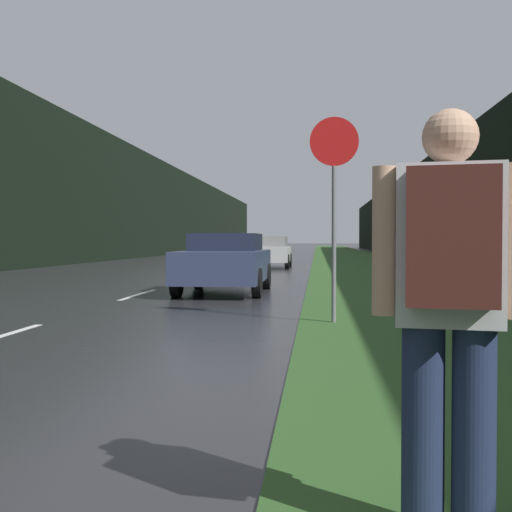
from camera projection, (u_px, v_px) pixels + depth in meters
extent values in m
cube|color=#2D5123|center=(361.00, 261.00, 39.61)|extent=(6.00, 240.00, 0.02)
cube|color=silver|center=(139.00, 294.00, 15.29)|extent=(0.12, 3.00, 0.01)
cube|color=silver|center=(195.00, 278.00, 22.25)|extent=(0.12, 3.00, 0.01)
cube|color=black|center=(139.00, 206.00, 51.08)|extent=(2.00, 140.00, 8.15)
cube|color=black|center=(432.00, 210.00, 48.91)|extent=(2.00, 140.00, 7.22)
cylinder|color=slate|center=(334.00, 245.00, 9.94)|extent=(0.07, 0.07, 2.45)
cylinder|color=#B71414|center=(334.00, 141.00, 9.90)|extent=(0.76, 0.02, 0.76)
cylinder|color=#1E2847|center=(423.00, 435.00, 2.72)|extent=(0.18, 0.18, 0.93)
cylinder|color=#1E2847|center=(474.00, 438.00, 2.67)|extent=(0.18, 0.18, 0.93)
cube|color=silver|center=(449.00, 245.00, 2.67)|extent=(0.46, 0.31, 0.67)
sphere|color=tan|center=(450.00, 137.00, 2.66)|extent=(0.23, 0.23, 0.23)
cylinder|color=tan|center=(384.00, 241.00, 2.74)|extent=(0.10, 0.10, 0.63)
cube|color=#471E19|center=(452.00, 237.00, 2.47)|extent=(0.37, 0.23, 0.54)
cube|color=#2D3856|center=(225.00, 266.00, 15.78)|extent=(1.93, 4.37, 0.74)
cube|color=#1B2134|center=(226.00, 242.00, 15.98)|extent=(1.64, 1.97, 0.42)
cylinder|color=black|center=(257.00, 283.00, 14.35)|extent=(0.20, 0.67, 0.67)
cylinder|color=black|center=(176.00, 283.00, 14.53)|extent=(0.20, 0.67, 0.67)
cylinder|color=black|center=(266.00, 276.00, 17.05)|extent=(0.20, 0.67, 0.67)
cylinder|color=black|center=(199.00, 276.00, 17.22)|extent=(0.20, 0.67, 0.67)
cube|color=#BCBCBC|center=(269.00, 254.00, 30.31)|extent=(1.90, 4.12, 0.70)
cube|color=slate|center=(270.00, 242.00, 30.50)|extent=(1.62, 1.86, 0.48)
cylinder|color=black|center=(287.00, 262.00, 28.95)|extent=(0.20, 0.67, 0.67)
cylinder|color=black|center=(247.00, 262.00, 29.13)|extent=(0.20, 0.67, 0.67)
cylinder|color=black|center=(290.00, 260.00, 31.50)|extent=(0.20, 0.67, 0.67)
cylinder|color=black|center=(253.00, 260.00, 31.67)|extent=(0.20, 0.67, 0.67)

